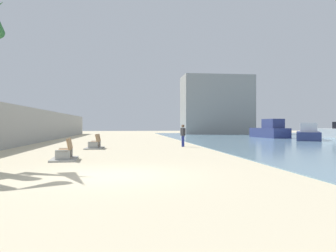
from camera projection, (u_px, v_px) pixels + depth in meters
ground_plane at (119, 144)px, 28.20m from camera, size 120.00×120.00×0.00m
seawall at (27, 126)px, 27.24m from camera, size 0.80×64.00×3.01m
bench_near at (65, 155)px, 14.95m from camera, size 1.24×2.17×0.98m
bench_far at (95, 145)px, 22.11m from camera, size 1.23×2.16×0.98m
person_walking at (183, 134)px, 23.96m from camera, size 0.32×0.47×1.61m
boat_mid_bay at (308, 134)px, 34.68m from camera, size 5.74×8.01×1.75m
boat_distant at (270, 131)px, 40.59m from camera, size 2.64×6.51×2.26m
harbor_building at (217, 105)px, 58.03m from camera, size 12.00×6.00×10.10m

